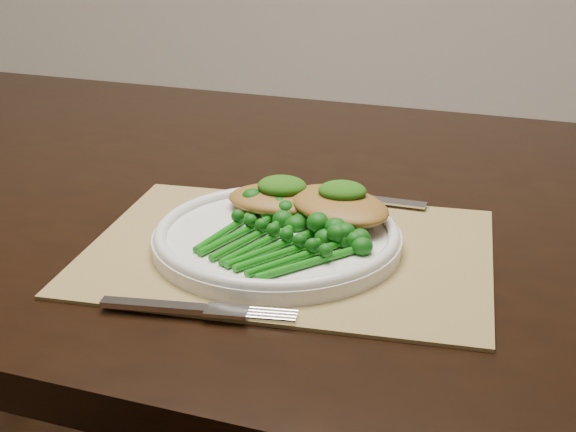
% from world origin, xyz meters
% --- Properties ---
extents(dining_table, '(1.71, 1.12, 0.75)m').
position_xyz_m(dining_table, '(-0.11, 0.10, 0.38)').
color(dining_table, black).
rests_on(dining_table, ground).
extents(placemat, '(0.43, 0.32, 0.00)m').
position_xyz_m(placemat, '(-0.01, -0.08, 0.75)').
color(placemat, olive).
rests_on(placemat, dining_table).
extents(dinner_plate, '(0.26, 0.26, 0.02)m').
position_xyz_m(dinner_plate, '(-0.03, -0.08, 0.77)').
color(dinner_plate, silver).
rests_on(dinner_plate, placemat).
extents(knife, '(0.20, 0.04, 0.01)m').
position_xyz_m(knife, '(0.00, 0.07, 0.76)').
color(knife, silver).
rests_on(knife, placemat).
extents(fork, '(0.18, 0.03, 0.01)m').
position_xyz_m(fork, '(-0.06, -0.23, 0.76)').
color(fork, silver).
rests_on(fork, placemat).
extents(chicken_fillet_left, '(0.12, 0.08, 0.02)m').
position_xyz_m(chicken_fillet_left, '(-0.04, -0.01, 0.78)').
color(chicken_fillet_left, olive).
rests_on(chicken_fillet_left, dinner_plate).
extents(chicken_fillet_right, '(0.15, 0.15, 0.03)m').
position_xyz_m(chicken_fillet_right, '(0.03, -0.03, 0.79)').
color(chicken_fillet_right, olive).
rests_on(chicken_fillet_right, dinner_plate).
extents(pesto_dollop_left, '(0.06, 0.05, 0.02)m').
position_xyz_m(pesto_dollop_left, '(-0.04, -0.01, 0.80)').
color(pesto_dollop_left, '#154309').
rests_on(pesto_dollop_left, chicken_fillet_left).
extents(pesto_dollop_right, '(0.05, 0.04, 0.02)m').
position_xyz_m(pesto_dollop_right, '(0.03, -0.03, 0.80)').
color(pesto_dollop_right, '#154309').
rests_on(pesto_dollop_right, chicken_fillet_right).
extents(broccolini_bundle, '(0.20, 0.21, 0.04)m').
position_xyz_m(broccolini_bundle, '(-0.03, -0.12, 0.77)').
color(broccolini_bundle, '#0E5E0C').
rests_on(broccolini_bundle, dinner_plate).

